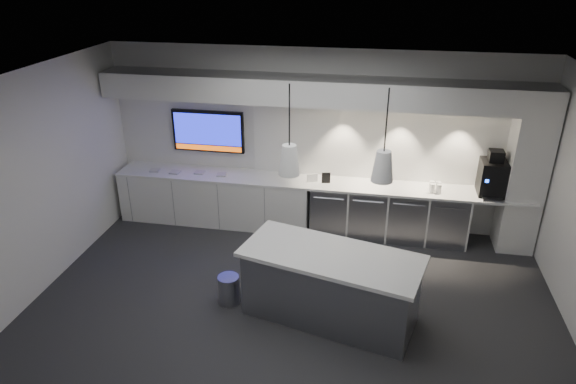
% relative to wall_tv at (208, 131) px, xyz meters
% --- Properties ---
extents(floor, '(7.00, 7.00, 0.00)m').
position_rel_wall_tv_xyz_m(floor, '(1.90, -2.45, -1.56)').
color(floor, '#2B2B2D').
rests_on(floor, ground).
extents(ceiling, '(7.00, 7.00, 0.00)m').
position_rel_wall_tv_xyz_m(ceiling, '(1.90, -2.45, 1.44)').
color(ceiling, black).
rests_on(ceiling, wall_back).
extents(wall_back, '(7.00, 0.00, 7.00)m').
position_rel_wall_tv_xyz_m(wall_back, '(1.90, 0.05, -0.06)').
color(wall_back, white).
rests_on(wall_back, floor).
extents(wall_front, '(7.00, 0.00, 7.00)m').
position_rel_wall_tv_xyz_m(wall_front, '(1.90, -4.95, -0.06)').
color(wall_front, white).
rests_on(wall_front, floor).
extents(wall_left, '(0.00, 7.00, 7.00)m').
position_rel_wall_tv_xyz_m(wall_left, '(-1.60, -2.45, -0.06)').
color(wall_left, white).
rests_on(wall_left, floor).
extents(back_counter, '(6.80, 0.65, 0.04)m').
position_rel_wall_tv_xyz_m(back_counter, '(1.90, -0.27, -0.68)').
color(back_counter, white).
rests_on(back_counter, left_base_cabinets).
extents(left_base_cabinets, '(3.30, 0.63, 0.86)m').
position_rel_wall_tv_xyz_m(left_base_cabinets, '(0.15, -0.27, -1.13)').
color(left_base_cabinets, white).
rests_on(left_base_cabinets, floor).
extents(fridge_unit_a, '(0.60, 0.61, 0.85)m').
position_rel_wall_tv_xyz_m(fridge_unit_a, '(2.15, -0.27, -1.13)').
color(fridge_unit_a, '#94969C').
rests_on(fridge_unit_a, floor).
extents(fridge_unit_b, '(0.60, 0.61, 0.85)m').
position_rel_wall_tv_xyz_m(fridge_unit_b, '(2.78, -0.27, -1.13)').
color(fridge_unit_b, '#94969C').
rests_on(fridge_unit_b, floor).
extents(fridge_unit_c, '(0.60, 0.61, 0.85)m').
position_rel_wall_tv_xyz_m(fridge_unit_c, '(3.41, -0.27, -1.13)').
color(fridge_unit_c, '#94969C').
rests_on(fridge_unit_c, floor).
extents(fridge_unit_d, '(0.60, 0.61, 0.85)m').
position_rel_wall_tv_xyz_m(fridge_unit_d, '(4.04, -0.27, -1.13)').
color(fridge_unit_d, '#94969C').
rests_on(fridge_unit_d, floor).
extents(backsplash, '(4.60, 0.03, 1.30)m').
position_rel_wall_tv_xyz_m(backsplash, '(3.10, 0.03, -0.01)').
color(backsplash, white).
rests_on(backsplash, wall_back).
extents(soffit, '(6.90, 0.60, 0.40)m').
position_rel_wall_tv_xyz_m(soffit, '(1.90, -0.25, 0.84)').
color(soffit, white).
rests_on(soffit, wall_back).
extents(column, '(0.55, 0.55, 2.60)m').
position_rel_wall_tv_xyz_m(column, '(5.10, -0.25, -0.26)').
color(column, white).
rests_on(column, floor).
extents(wall_tv, '(1.25, 0.07, 0.72)m').
position_rel_wall_tv_xyz_m(wall_tv, '(0.00, 0.00, 0.00)').
color(wall_tv, black).
rests_on(wall_tv, wall_back).
extents(island, '(2.39, 1.47, 0.94)m').
position_rel_wall_tv_xyz_m(island, '(2.40, -2.56, -1.08)').
color(island, '#94969C').
rests_on(island, floor).
extents(bin, '(0.38, 0.38, 0.40)m').
position_rel_wall_tv_xyz_m(bin, '(1.04, -2.50, -1.36)').
color(bin, '#94969C').
rests_on(bin, floor).
extents(coffee_machine, '(0.39, 0.56, 0.71)m').
position_rel_wall_tv_xyz_m(coffee_machine, '(4.64, -0.25, -0.37)').
color(coffee_machine, black).
rests_on(coffee_machine, back_counter).
extents(sign_black, '(0.14, 0.05, 0.18)m').
position_rel_wall_tv_xyz_m(sign_black, '(2.07, -0.31, -0.57)').
color(sign_black, black).
rests_on(sign_black, back_counter).
extents(sign_white, '(0.18, 0.08, 0.14)m').
position_rel_wall_tv_xyz_m(sign_white, '(1.85, -0.31, -0.59)').
color(sign_white, white).
rests_on(sign_white, back_counter).
extents(cup_cluster, '(0.18, 0.18, 0.15)m').
position_rel_wall_tv_xyz_m(cup_cluster, '(3.80, -0.34, -0.58)').
color(cup_cluster, white).
rests_on(cup_cluster, back_counter).
extents(tray_a, '(0.18, 0.18, 0.02)m').
position_rel_wall_tv_xyz_m(tray_a, '(-0.89, -0.34, -0.65)').
color(tray_a, '#B6B6B6').
rests_on(tray_a, back_counter).
extents(tray_b, '(0.17, 0.17, 0.02)m').
position_rel_wall_tv_xyz_m(tray_b, '(-0.52, -0.36, -0.65)').
color(tray_b, '#B6B6B6').
rests_on(tray_b, back_counter).
extents(tray_c, '(0.16, 0.16, 0.02)m').
position_rel_wall_tv_xyz_m(tray_c, '(-0.10, -0.29, -0.65)').
color(tray_c, '#B6B6B6').
rests_on(tray_c, back_counter).
extents(tray_d, '(0.18, 0.18, 0.02)m').
position_rel_wall_tv_xyz_m(tray_d, '(0.30, -0.32, -0.65)').
color(tray_d, '#B6B6B6').
rests_on(tray_d, back_counter).
extents(pendant_left, '(0.25, 0.25, 1.06)m').
position_rel_wall_tv_xyz_m(pendant_left, '(1.88, -2.56, 0.59)').
color(pendant_left, white).
rests_on(pendant_left, ceiling).
extents(pendant_right, '(0.25, 0.25, 1.06)m').
position_rel_wall_tv_xyz_m(pendant_right, '(2.93, -2.56, 0.59)').
color(pendant_right, white).
rests_on(pendant_right, ceiling).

